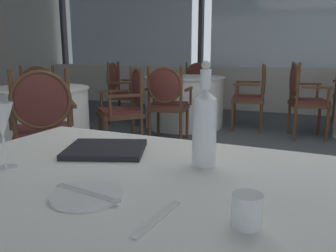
% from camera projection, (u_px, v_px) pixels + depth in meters
% --- Properties ---
extents(ground_plane, '(14.45, 14.45, 0.00)m').
position_uv_depth(ground_plane, '(236.00, 192.00, 2.80)').
color(ground_plane, '#4C5156').
extents(window_wall_far, '(11.06, 0.14, 2.86)m').
position_uv_depth(window_wall_far, '(291.00, 52.00, 6.29)').
color(window_wall_far, beige).
rests_on(window_wall_far, ground_plane).
extents(side_plate, '(0.18, 0.18, 0.01)m').
position_uv_depth(side_plate, '(87.00, 195.00, 0.86)').
color(side_plate, white).
rests_on(side_plate, foreground_table).
extents(butter_knife, '(0.21, 0.05, 0.00)m').
position_uv_depth(butter_knife, '(87.00, 193.00, 0.86)').
color(butter_knife, silver).
rests_on(butter_knife, foreground_table).
extents(dinner_fork, '(0.03, 0.19, 0.00)m').
position_uv_depth(dinner_fork, '(157.00, 218.00, 0.74)').
color(dinner_fork, silver).
rests_on(dinner_fork, foreground_table).
extents(water_bottle, '(0.08, 0.08, 0.33)m').
position_uv_depth(water_bottle, '(205.00, 125.00, 1.08)').
color(water_bottle, white).
rests_on(water_bottle, foreground_table).
extents(wine_glass, '(0.08, 0.08, 0.21)m').
position_uv_depth(wine_glass, '(2.00, 122.00, 1.04)').
color(wine_glass, white).
rests_on(wine_glass, foreground_table).
extents(water_tumbler, '(0.06, 0.06, 0.07)m').
position_uv_depth(water_tumbler, '(247.00, 210.00, 0.71)').
color(water_tumbler, white).
rests_on(water_tumbler, foreground_table).
extents(menu_book, '(0.34, 0.32, 0.02)m').
position_uv_depth(menu_book, '(106.00, 149.00, 1.25)').
color(menu_book, black).
rests_on(menu_book, foreground_table).
extents(background_table_0, '(1.03, 1.03, 0.76)m').
position_uv_depth(background_table_0, '(41.00, 123.00, 3.66)').
color(background_table_0, white).
rests_on(background_table_0, ground_plane).
extents(dining_chair_0_0, '(0.66, 0.66, 0.96)m').
position_uv_depth(dining_chair_0_0, '(127.00, 103.00, 3.96)').
color(dining_chair_0_0, brown).
rests_on(dining_chair_0_0, ground_plane).
extents(dining_chair_0_1, '(0.66, 0.66, 0.96)m').
position_uv_depth(dining_chair_0_1, '(39.00, 97.00, 4.49)').
color(dining_chair_0_1, brown).
rests_on(dining_chair_0_1, ground_plane).
extents(dining_chair_0_3, '(0.66, 0.66, 1.00)m').
position_uv_depth(dining_chair_0_3, '(42.00, 121.00, 2.75)').
color(dining_chair_0_3, brown).
rests_on(dining_chair_0_3, ground_plane).
extents(dining_chair_2_3, '(0.57, 0.62, 1.00)m').
position_uv_depth(dining_chair_2_3, '(302.00, 94.00, 4.53)').
color(dining_chair_2_3, brown).
rests_on(dining_chair_2_3, ground_plane).
extents(background_table_3, '(1.23, 1.23, 0.76)m').
position_uv_depth(background_table_3, '(184.00, 102.00, 5.28)').
color(background_table_3, white).
rests_on(background_table_3, ground_plane).
extents(dining_chair_3_0, '(0.53, 0.59, 0.98)m').
position_uv_depth(dining_chair_3_0, '(120.00, 88.00, 5.50)').
color(dining_chair_3_0, brown).
rests_on(dining_chair_3_0, ground_plane).
extents(dining_chair_3_1, '(0.59, 0.53, 0.96)m').
position_uv_depth(dining_chair_3_1, '(167.00, 99.00, 4.26)').
color(dining_chair_3_1, brown).
rests_on(dining_chair_3_1, ground_plane).
extents(dining_chair_3_2, '(0.53, 0.59, 0.96)m').
position_uv_depth(dining_chair_3_2, '(254.00, 92.00, 4.99)').
color(dining_chair_3_2, brown).
rests_on(dining_chair_3_2, ground_plane).
extents(dining_chair_3_3, '(0.59, 0.53, 0.95)m').
position_uv_depth(dining_chair_3_3, '(196.00, 84.00, 6.23)').
color(dining_chair_3_3, brown).
rests_on(dining_chair_3_3, ground_plane).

